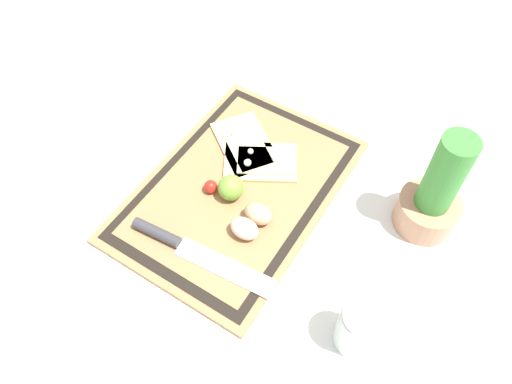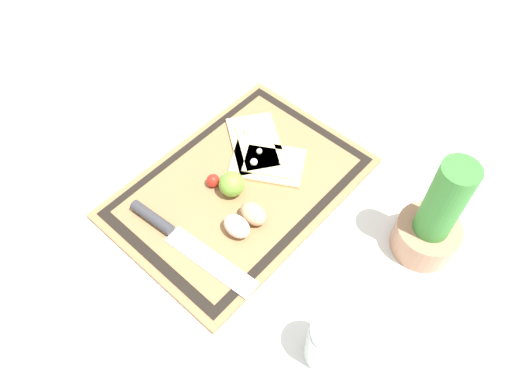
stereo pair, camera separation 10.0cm
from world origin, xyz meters
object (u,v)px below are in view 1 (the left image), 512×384
at_px(pizza_slice_far, 261,162).
at_px(lime, 230,187).
at_px(egg_brown, 258,214).
at_px(cherry_tomato_red, 211,187).
at_px(pizza_slice_near, 245,144).
at_px(herb_pot, 434,197).
at_px(knife, 179,244).
at_px(sauce_jar, 358,329).
at_px(egg_pink, 245,228).

distance_m(pizza_slice_far, lime, 0.11).
xyz_separation_m(egg_brown, cherry_tomato_red, (-0.01, -0.12, -0.01)).
relative_size(pizza_slice_near, herb_pot, 0.81).
relative_size(knife, sauce_jar, 2.69).
distance_m(pizza_slice_far, sauce_jar, 0.41).
bearing_deg(cherry_tomato_red, egg_brown, 86.40).
height_order(egg_brown, egg_pink, same).
bearing_deg(herb_pot, egg_pink, -51.46).
bearing_deg(pizza_slice_near, sauce_jar, 56.58).
height_order(herb_pot, sauce_jar, herb_pot).
bearing_deg(pizza_slice_far, egg_brown, 29.32).
height_order(egg_pink, lime, lime).
height_order(pizza_slice_far, sauce_jar, sauce_jar).
height_order(pizza_slice_near, cherry_tomato_red, cherry_tomato_red).
xyz_separation_m(pizza_slice_near, herb_pot, (-0.03, 0.40, 0.06)).
distance_m(pizza_slice_near, pizza_slice_far, 0.06).
height_order(egg_brown, herb_pot, herb_pot).
height_order(pizza_slice_far, egg_brown, egg_brown).
bearing_deg(sauce_jar, pizza_slice_far, -125.15).
height_order(knife, egg_brown, egg_brown).
distance_m(pizza_slice_near, herb_pot, 0.41).
bearing_deg(egg_pink, cherry_tomato_red, -113.49).
distance_m(lime, sauce_jar, 0.37).
relative_size(egg_brown, egg_pink, 1.00).
distance_m(pizza_slice_far, egg_pink, 0.18).
height_order(lime, herb_pot, herb_pot).
relative_size(pizza_slice_near, cherry_tomato_red, 7.08).
relative_size(pizza_slice_near, egg_pink, 3.38).
relative_size(pizza_slice_far, sauce_jar, 1.66).
bearing_deg(egg_brown, pizza_slice_far, -150.68).
xyz_separation_m(pizza_slice_near, lime, (0.13, 0.05, 0.02)).
relative_size(cherry_tomato_red, sauce_jar, 0.25).
height_order(knife, egg_pink, egg_pink).
bearing_deg(pizza_slice_far, pizza_slice_near, -111.50).
height_order(pizza_slice_far, knife, pizza_slice_far).
relative_size(knife, lime, 5.68).
xyz_separation_m(egg_pink, lime, (-0.06, -0.07, 0.01)).
xyz_separation_m(egg_brown, lime, (-0.02, -0.08, 0.01)).
height_order(pizza_slice_far, herb_pot, herb_pot).
xyz_separation_m(lime, sauce_jar, (0.13, 0.34, 0.01)).
bearing_deg(egg_brown, egg_pink, -5.98).
bearing_deg(knife, pizza_slice_near, -174.01).
bearing_deg(pizza_slice_near, pizza_slice_far, 68.50).
xyz_separation_m(pizza_slice_far, cherry_tomato_red, (0.12, -0.05, 0.01)).
bearing_deg(pizza_slice_near, egg_pink, 32.70).
bearing_deg(egg_pink, sauce_jar, 75.68).
bearing_deg(egg_pink, egg_brown, 174.02).
relative_size(pizza_slice_far, lime, 3.50).
bearing_deg(egg_brown, herb_pot, 123.25).
bearing_deg(sauce_jar, herb_pot, 177.88).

